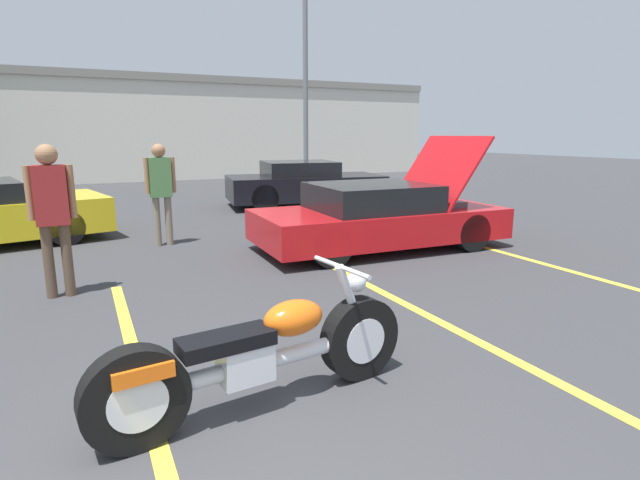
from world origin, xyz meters
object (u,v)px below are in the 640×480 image
parked_car_right_row (304,184)px  spectator_by_show_car (52,207)px  light_pole (307,61)px  spectator_midground (161,185)px  motorcycle (261,356)px  show_car_hood_open (380,217)px

parked_car_right_row → spectator_by_show_car: spectator_by_show_car is taller
light_pole → spectator_midground: 11.20m
motorcycle → spectator_by_show_car: 3.79m
light_pole → motorcycle: light_pole is taller
spectator_by_show_car → parked_car_right_row: bearing=45.5°
light_pole → parked_car_right_row: 6.63m
light_pole → parked_car_right_row: size_ratio=1.88×
light_pole → motorcycle: (-6.80, -14.25, -4.14)m
light_pole → spectator_by_show_car: 13.96m
parked_car_right_row → spectator_by_show_car: size_ratio=2.42×
show_car_hood_open → spectator_midground: size_ratio=2.40×
show_car_hood_open → light_pole: bearing=74.1°
show_car_hood_open → parked_car_right_row: 5.49m
parked_car_right_row → motorcycle: bearing=-106.8°
parked_car_right_row → spectator_by_show_car: 8.40m
light_pole → parked_car_right_row: bearing=-115.4°
show_car_hood_open → parked_car_right_row: size_ratio=0.97×
parked_car_right_row → show_car_hood_open: bearing=-91.4°
motorcycle → parked_car_right_row: size_ratio=0.55×
light_pole → spectator_by_show_car: light_pole is taller
parked_car_right_row → spectator_midground: spectator_midground is taller
motorcycle → parked_car_right_row: parked_car_right_row is taller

